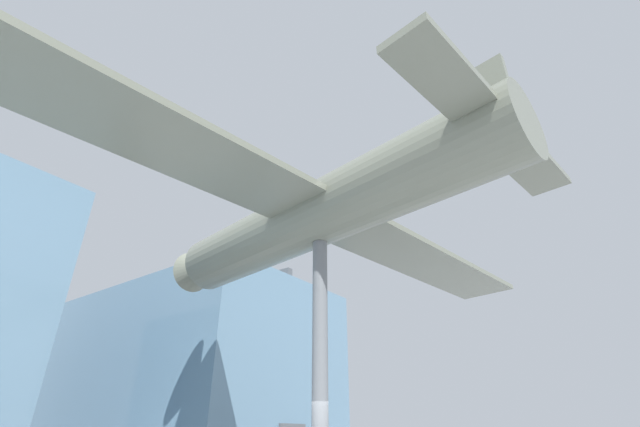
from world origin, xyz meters
TOP-DOWN VIEW (x-y plane):
  - glass_pavilion_right at (8.10, 15.40)m, footprint 10.00×15.70m
  - support_pylon_central at (0.00, 0.00)m, footprint 0.40×0.40m
  - suspended_airplane at (0.03, 0.20)m, footprint 21.78×13.73m

SIDE VIEW (x-z plane):
  - support_pylon_central at x=0.00m, z-range 0.00..6.62m
  - glass_pavilion_right at x=8.10m, z-range -0.29..9.75m
  - suspended_airplane at x=0.03m, z-range 6.13..9.01m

